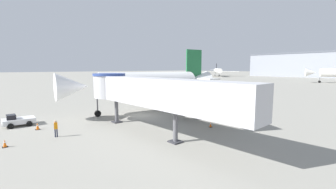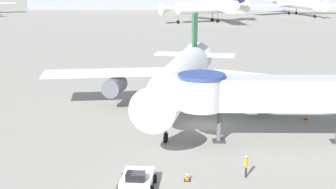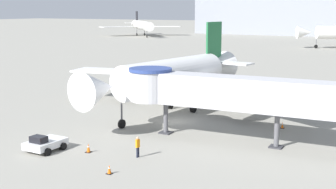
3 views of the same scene
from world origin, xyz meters
name	(u,v)px [view 3 (image 3 of 3)]	position (x,y,z in m)	size (l,w,h in m)	color
ground_plane	(175,122)	(0.00, 0.00, 0.00)	(800.00, 800.00, 0.00)	gray
main_airplane	(175,76)	(-2.11, 3.86, 4.24)	(32.46, 25.71, 10.05)	white
jet_bridge	(227,92)	(7.30, -4.24, 4.45)	(22.30, 4.10, 6.14)	#B7B7BC
pushback_tug_white	(45,143)	(-4.90, -14.14, 0.63)	(2.58, 3.37, 1.41)	silver
traffic_cone_starboard_wing	(282,125)	(10.56, 2.64, 0.31)	(0.39, 0.39, 0.65)	black
traffic_cone_near_nose	(88,148)	(-1.43, -12.78, 0.37)	(0.46, 0.46, 0.76)	black
traffic_cone_apron_front	(109,169)	(3.06, -16.15, 0.33)	(0.41, 0.41, 0.69)	black
ground_crew_marshaller	(138,145)	(2.84, -11.96, 0.98)	(0.26, 0.36, 1.70)	#1E2338
background_jet_black_tail	(142,25)	(-85.23, 132.38, 4.63)	(29.59, 29.92, 10.54)	white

